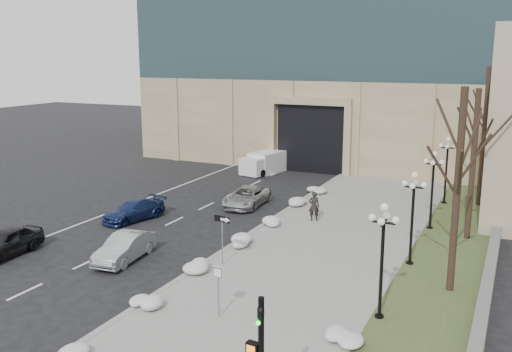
# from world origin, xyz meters

# --- Properties ---
(ground) EXTENTS (160.00, 160.00, 0.00)m
(ground) POSITION_xyz_m (0.00, 0.00, 0.00)
(ground) COLOR black
(ground) RESTS_ON ground
(sidewalk) EXTENTS (9.00, 40.00, 0.12)m
(sidewalk) POSITION_xyz_m (3.50, 14.00, 0.06)
(sidewalk) COLOR #959690
(sidewalk) RESTS_ON ground
(curb) EXTENTS (0.30, 40.00, 0.14)m
(curb) POSITION_xyz_m (-1.00, 14.00, 0.07)
(curb) COLOR #959690
(curb) RESTS_ON ground
(grass_strip) EXTENTS (4.00, 40.00, 0.10)m
(grass_strip) POSITION_xyz_m (10.00, 14.00, 0.05)
(grass_strip) COLOR #3D4C26
(grass_strip) RESTS_ON ground
(stone_wall) EXTENTS (0.50, 30.00, 0.70)m
(stone_wall) POSITION_xyz_m (12.00, 16.00, 0.35)
(stone_wall) COLOR slate
(stone_wall) RESTS_ON ground
(car_a) EXTENTS (1.93, 4.41, 1.48)m
(car_a) POSITION_xyz_m (-11.00, 4.97, 0.74)
(car_a) COLOR black
(car_a) RESTS_ON ground
(car_b) EXTENTS (1.87, 4.27, 1.36)m
(car_b) POSITION_xyz_m (-4.95, 7.08, 0.68)
(car_b) COLOR #A8ACB0
(car_b) RESTS_ON ground
(car_c) EXTENTS (2.74, 4.60, 1.25)m
(car_c) POSITION_xyz_m (-8.98, 13.17, 0.62)
(car_c) COLOR navy
(car_c) RESTS_ON ground
(car_d) EXTENTS (2.48, 4.86, 1.31)m
(car_d) POSITION_xyz_m (-4.00, 19.25, 0.66)
(car_d) COLOR #B4B4B4
(car_d) RESTS_ON ground
(car_e) EXTENTS (1.53, 3.61, 1.22)m
(car_e) POSITION_xyz_m (-8.37, 29.54, 0.61)
(car_e) COLOR #323238
(car_e) RESTS_ON ground
(pedestrian) EXTENTS (0.78, 0.62, 1.86)m
(pedestrian) POSITION_xyz_m (1.50, 17.52, 1.05)
(pedestrian) COLOR black
(pedestrian) RESTS_ON sidewalk
(box_truck) EXTENTS (3.12, 6.03, 1.83)m
(box_truck) POSITION_xyz_m (-7.42, 30.49, 0.88)
(box_truck) COLOR silver
(box_truck) RESTS_ON ground
(one_way_sign) EXTENTS (0.97, 0.32, 2.59)m
(one_way_sign) POSITION_xyz_m (0.09, 8.41, 2.14)
(one_way_sign) COLOR slate
(one_way_sign) RESTS_ON ground
(keep_sign) EXTENTS (0.47, 0.11, 2.19)m
(keep_sign) POSITION_xyz_m (2.53, 3.33, 1.61)
(keep_sign) COLOR slate
(keep_sign) RESTS_ON ground
(snow_clump_b) EXTENTS (1.10, 1.60, 0.36)m
(snow_clump_b) POSITION_xyz_m (-0.64, 2.71, 0.30)
(snow_clump_b) COLOR silver
(snow_clump_b) RESTS_ON sidewalk
(snow_clump_c) EXTENTS (1.10, 1.60, 0.36)m
(snow_clump_c) POSITION_xyz_m (-0.48, 6.98, 0.30)
(snow_clump_c) COLOR silver
(snow_clump_c) RESTS_ON sidewalk
(snow_clump_d) EXTENTS (1.10, 1.60, 0.36)m
(snow_clump_d) POSITION_xyz_m (-0.53, 11.43, 0.30)
(snow_clump_d) COLOR silver
(snow_clump_d) RESTS_ON sidewalk
(snow_clump_e) EXTENTS (1.10, 1.60, 0.36)m
(snow_clump_e) POSITION_xyz_m (-0.49, 15.54, 0.30)
(snow_clump_e) COLOR silver
(snow_clump_e) RESTS_ON sidewalk
(snow_clump_f) EXTENTS (1.10, 1.60, 0.36)m
(snow_clump_f) POSITION_xyz_m (-0.79, 20.63, 0.30)
(snow_clump_f) COLOR silver
(snow_clump_f) RESTS_ON sidewalk
(snow_clump_g) EXTENTS (1.10, 1.60, 0.36)m
(snow_clump_g) POSITION_xyz_m (-0.75, 24.49, 0.30)
(snow_clump_g) COLOR silver
(snow_clump_g) RESTS_ON sidewalk
(snow_clump_h) EXTENTS (1.10, 1.60, 0.36)m
(snow_clump_h) POSITION_xyz_m (7.57, 3.30, 0.30)
(snow_clump_h) COLOR silver
(snow_clump_h) RESTS_ON sidewalk
(lamppost_a) EXTENTS (1.18, 1.18, 4.76)m
(lamppost_a) POSITION_xyz_m (8.30, 6.00, 3.07)
(lamppost_a) COLOR black
(lamppost_a) RESTS_ON ground
(lamppost_b) EXTENTS (1.18, 1.18, 4.76)m
(lamppost_b) POSITION_xyz_m (8.30, 12.50, 3.07)
(lamppost_b) COLOR black
(lamppost_b) RESTS_ON ground
(lamppost_c) EXTENTS (1.18, 1.18, 4.76)m
(lamppost_c) POSITION_xyz_m (8.30, 19.00, 3.07)
(lamppost_c) COLOR black
(lamppost_c) RESTS_ON ground
(lamppost_d) EXTENTS (1.18, 1.18, 4.76)m
(lamppost_d) POSITION_xyz_m (8.30, 25.50, 3.07)
(lamppost_d) COLOR black
(lamppost_d) RESTS_ON ground
(tree_near) EXTENTS (3.20, 3.20, 9.00)m
(tree_near) POSITION_xyz_m (10.50, 10.00, 5.83)
(tree_near) COLOR black
(tree_near) RESTS_ON ground
(tree_mid) EXTENTS (3.20, 3.20, 8.50)m
(tree_mid) POSITION_xyz_m (10.50, 18.00, 5.50)
(tree_mid) COLOR black
(tree_mid) RESTS_ON ground
(tree_far) EXTENTS (3.20, 3.20, 9.50)m
(tree_far) POSITION_xyz_m (10.50, 26.00, 6.15)
(tree_far) COLOR black
(tree_far) RESTS_ON ground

